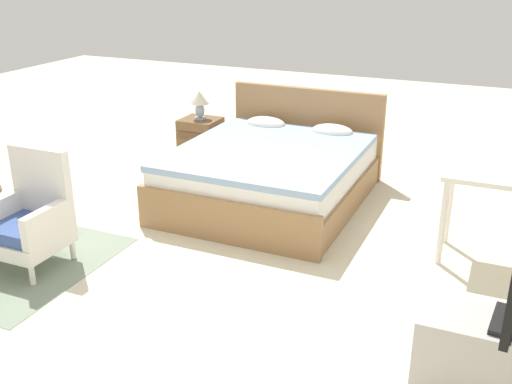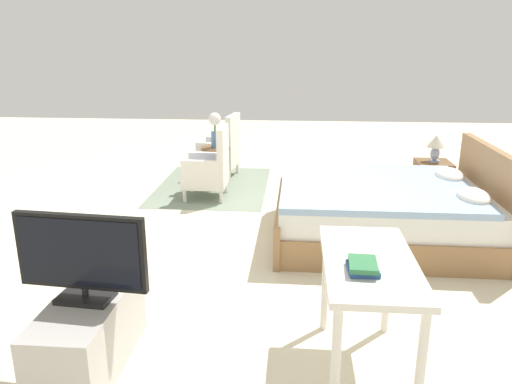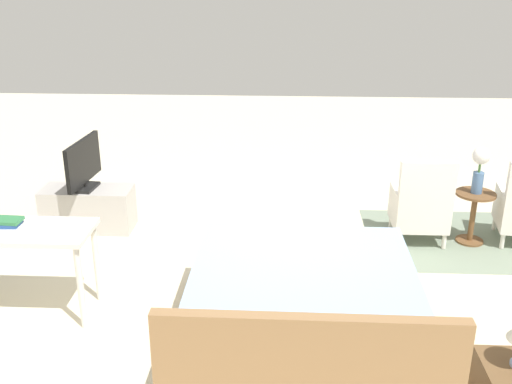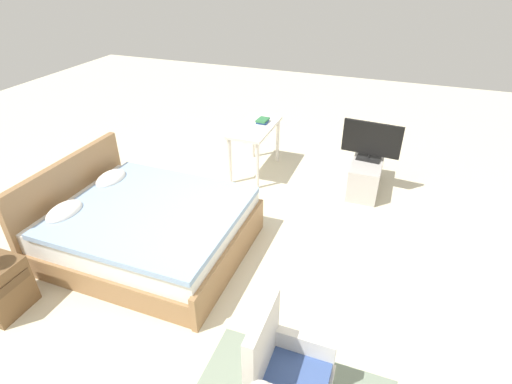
{
  "view_description": "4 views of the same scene",
  "coord_description": "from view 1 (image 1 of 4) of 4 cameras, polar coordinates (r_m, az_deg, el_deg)",
  "views": [
    {
      "loc": [
        1.98,
        -4.03,
        2.32
      ],
      "look_at": [
        0.21,
        -0.03,
        0.58
      ],
      "focal_mm": 42.0,
      "sensor_mm": 36.0,
      "label": 1
    },
    {
      "loc": [
        4.71,
        0.25,
        1.94
      ],
      "look_at": [
        0.2,
        -0.11,
        0.57
      ],
      "focal_mm": 35.0,
      "sensor_mm": 36.0,
      "label": 2
    },
    {
      "loc": [
        0.02,
        4.91,
        2.73
      ],
      "look_at": [
        0.27,
        -0.01,
        0.83
      ],
      "focal_mm": 42.0,
      "sensor_mm": 36.0,
      "label": 3
    },
    {
      "loc": [
        -3.08,
        -1.24,
        2.96
      ],
      "look_at": [
        0.32,
        0.02,
        0.75
      ],
      "focal_mm": 28.0,
      "sensor_mm": 36.0,
      "label": 4
    }
  ],
  "objects": [
    {
      "name": "ground_plane",
      "position": [
        5.06,
        -2.09,
        -5.68
      ],
      "size": [
        16.0,
        16.0,
        0.0
      ],
      "primitive_type": "plane",
      "color": "beige"
    },
    {
      "name": "bed",
      "position": [
        5.98,
        1.67,
        1.9
      ],
      "size": [
        1.75,
        2.12,
        0.96
      ],
      "color": "#997047",
      "rests_on": "ground_plane"
    },
    {
      "name": "tv_stand",
      "position": [
        3.71,
        22.6,
        -14.54
      ],
      "size": [
        0.96,
        0.4,
        0.46
      ],
      "color": "#B7B2AD",
      "rests_on": "ground_plane"
    },
    {
      "name": "nightstand",
      "position": [
        7.16,
        -5.27,
        4.9
      ],
      "size": [
        0.44,
        0.41,
        0.53
      ],
      "color": "brown",
      "rests_on": "ground_plane"
    },
    {
      "name": "armchair_by_window_right",
      "position": [
        5.03,
        -20.67,
        -2.47
      ],
      "size": [
        0.54,
        0.54,
        0.92
      ],
      "color": "white",
      "rests_on": "floor_rug"
    },
    {
      "name": "table_lamp",
      "position": [
        7.04,
        -5.4,
        8.65
      ],
      "size": [
        0.22,
        0.22,
        0.33
      ],
      "color": "#9EADC6",
      "rests_on": "nightstand"
    }
  ]
}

